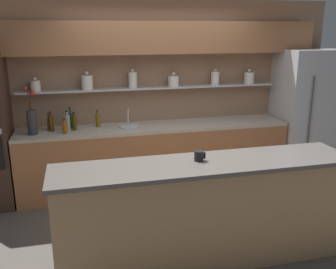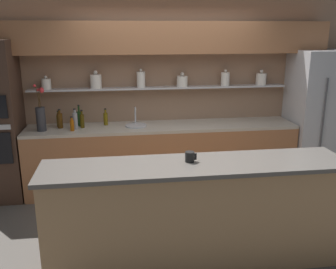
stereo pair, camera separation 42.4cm
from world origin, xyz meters
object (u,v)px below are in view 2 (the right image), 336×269
(bottle_spirit_2, at_px, (75,120))
(bottle_oil_4, at_px, (106,118))
(sink_fixture, at_px, (136,124))
(bottle_oil_6, at_px, (82,120))
(coffee_mug, at_px, (190,157))
(bottle_oil_3, at_px, (59,120))
(bottle_wine_0, at_px, (79,118))
(bottle_sauce_5, at_px, (72,125))
(flower_vase, at_px, (41,116))
(refrigerator, at_px, (319,118))
(bottle_spirit_1, at_px, (60,120))

(bottle_spirit_2, relative_size, bottle_oil_4, 1.18)
(sink_fixture, height_order, bottle_oil_6, sink_fixture)
(sink_fixture, relative_size, coffee_mug, 2.71)
(bottle_oil_3, relative_size, bottle_oil_6, 0.90)
(sink_fixture, xyz_separation_m, coffee_mug, (0.40, -1.77, 0.12))
(sink_fixture, distance_m, bottle_wine_0, 0.78)
(bottle_sauce_5, bearing_deg, bottle_oil_6, 51.23)
(flower_vase, height_order, bottle_spirit_2, flower_vase)
(flower_vase, bearing_deg, coffee_mug, -46.32)
(sink_fixture, xyz_separation_m, bottle_sauce_5, (-0.84, -0.13, 0.06))
(refrigerator, relative_size, bottle_spirit_1, 7.46)
(bottle_wine_0, relative_size, coffee_mug, 2.68)
(sink_fixture, distance_m, bottle_oil_3, 1.05)
(bottle_spirit_2, distance_m, bottle_oil_3, 0.29)
(flower_vase, bearing_deg, bottle_spirit_2, 4.59)
(bottle_sauce_5, bearing_deg, refrigerator, 1.37)
(bottle_oil_3, distance_m, bottle_sauce_5, 0.32)
(coffee_mug, bearing_deg, bottle_oil_4, 113.06)
(refrigerator, bearing_deg, bottle_oil_6, 178.92)
(refrigerator, height_order, bottle_wine_0, refrigerator)
(refrigerator, xyz_separation_m, bottle_oil_6, (-3.36, 0.06, 0.06))
(flower_vase, distance_m, bottle_oil_3, 0.29)
(sink_fixture, height_order, coffee_mug, sink_fixture)
(bottle_oil_3, bearing_deg, bottle_wine_0, 5.60)
(refrigerator, distance_m, bottle_oil_6, 3.36)
(bottle_spirit_1, relative_size, bottle_oil_3, 1.18)
(sink_fixture, bearing_deg, bottle_spirit_1, 177.84)
(bottle_oil_3, height_order, bottle_oil_6, bottle_oil_6)
(bottle_oil_3, distance_m, bottle_oil_6, 0.34)
(flower_vase, height_order, bottle_sauce_5, flower_vase)
(bottle_spirit_2, bearing_deg, bottle_spirit_1, 159.56)
(bottle_spirit_1, height_order, bottle_oil_6, bottle_spirit_1)
(bottle_oil_4, distance_m, bottle_oil_6, 0.33)
(bottle_oil_6, distance_m, coffee_mug, 2.11)
(bottle_oil_3, bearing_deg, refrigerator, -2.61)
(bottle_sauce_5, relative_size, coffee_mug, 1.80)
(bottle_wine_0, distance_m, bottle_spirit_1, 0.27)
(bottle_spirit_2, relative_size, bottle_oil_6, 1.13)
(bottle_sauce_5, distance_m, bottle_oil_6, 0.19)
(bottle_oil_4, distance_m, bottle_sauce_5, 0.49)
(bottle_spirit_2, distance_m, bottle_oil_6, 0.10)
(bottle_spirit_2, bearing_deg, bottle_oil_6, 32.59)
(sink_fixture, bearing_deg, bottle_sauce_5, -171.01)
(bottle_spirit_1, height_order, bottle_oil_4, bottle_spirit_1)
(flower_vase, xyz_separation_m, bottle_spirit_1, (0.22, 0.11, -0.09))
(sink_fixture, bearing_deg, flower_vase, -176.57)
(bottle_oil_4, xyz_separation_m, bottle_sauce_5, (-0.43, -0.25, -0.01))
(bottle_wine_0, height_order, bottle_oil_3, bottle_wine_0)
(refrigerator, height_order, coffee_mug, refrigerator)
(flower_vase, relative_size, bottle_sauce_5, 3.23)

